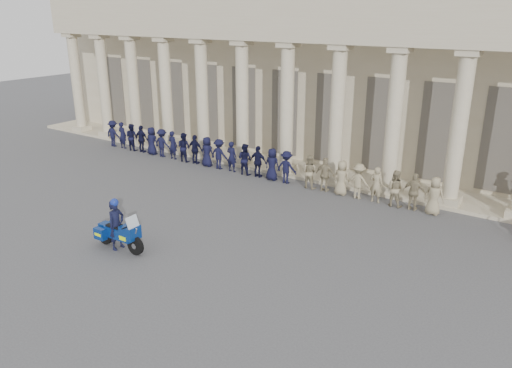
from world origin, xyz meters
name	(u,v)px	position (x,y,z in m)	size (l,w,h in m)	color
ground	(202,238)	(0.00, 0.00, 0.00)	(90.00, 90.00, 0.00)	#48484A
building	(369,69)	(0.00, 14.74, 4.52)	(40.00, 12.50, 9.00)	#B8AA8A
officer_rank	(240,158)	(-3.23, 6.80, 0.77)	(19.48, 0.59, 1.55)	black
motorcycle	(120,233)	(-1.70, -2.20, 0.59)	(2.12, 0.87, 1.36)	black
rider	(116,224)	(-1.82, -2.20, 0.90)	(0.42, 0.63, 1.81)	black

